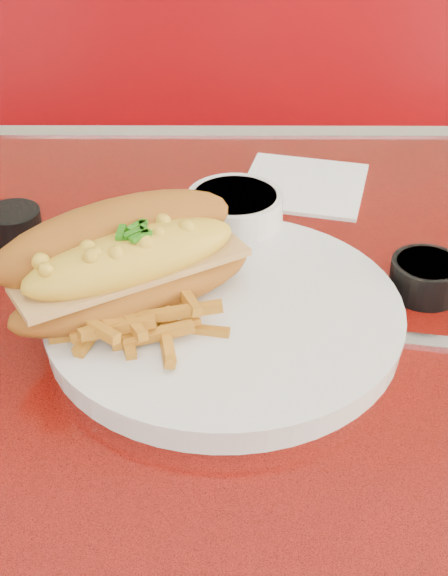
{
  "coord_description": "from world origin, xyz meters",
  "views": [
    {
      "loc": [
        -0.04,
        -0.54,
        1.18
      ],
      "look_at": [
        -0.04,
        -0.0,
        0.81
      ],
      "focal_mm": 50.0,
      "sensor_mm": 36.0,
      "label": 1
    }
  ],
  "objects_px": {
    "gravy_ramekin": "(235,216)",
    "sauce_cup_left": "(13,222)",
    "diner_table": "(267,457)",
    "mac_hoagie": "(127,261)",
    "sauce_cup_right": "(426,276)",
    "fork": "(273,343)",
    "dinner_plate": "(224,315)",
    "booth_bench_far": "(246,272)"
  },
  "relations": [
    {
      "from": "gravy_ramekin",
      "to": "sauce_cup_left",
      "type": "xyz_separation_m",
      "value": [
        -0.22,
        0.01,
        -0.01
      ]
    },
    {
      "from": "fork",
      "to": "sauce_cup_left",
      "type": "distance_m",
      "value": 0.32
    },
    {
      "from": "booth_bench_far",
      "to": "fork",
      "type": "xyz_separation_m",
      "value": [
        -0.0,
        -0.86,
        0.5
      ]
    },
    {
      "from": "sauce_cup_left",
      "to": "dinner_plate",
      "type": "bearing_deg",
      "value": -35.5
    },
    {
      "from": "mac_hoagie",
      "to": "sauce_cup_right",
      "type": "distance_m",
      "value": 0.27
    },
    {
      "from": "gravy_ramekin",
      "to": "sauce_cup_left",
      "type": "distance_m",
      "value": 0.22
    },
    {
      "from": "diner_table",
      "to": "fork",
      "type": "distance_m",
      "value": 0.19
    },
    {
      "from": "diner_table",
      "to": "mac_hoagie",
      "type": "bearing_deg",
      "value": 177.88
    },
    {
      "from": "gravy_ramekin",
      "to": "sauce_cup_right",
      "type": "bearing_deg",
      "value": -27.5
    },
    {
      "from": "booth_bench_far",
      "to": "sauce_cup_right",
      "type": "height_order",
      "value": "booth_bench_far"
    },
    {
      "from": "fork",
      "to": "dinner_plate",
      "type": "bearing_deg",
      "value": 40.27
    },
    {
      "from": "booth_bench_far",
      "to": "gravy_ramekin",
      "type": "distance_m",
      "value": 0.85
    },
    {
      "from": "diner_table",
      "to": "gravy_ramekin",
      "type": "relative_size",
      "value": 12.36
    },
    {
      "from": "dinner_plate",
      "to": "mac_hoagie",
      "type": "distance_m",
      "value": 0.09
    },
    {
      "from": "mac_hoagie",
      "to": "gravy_ramekin",
      "type": "relative_size",
      "value": 2.37
    },
    {
      "from": "mac_hoagie",
      "to": "sauce_cup_right",
      "type": "xyz_separation_m",
      "value": [
        0.26,
        0.04,
        -0.04
      ]
    },
    {
      "from": "sauce_cup_left",
      "to": "booth_bench_far",
      "type": "bearing_deg",
      "value": 69.27
    },
    {
      "from": "diner_table",
      "to": "sauce_cup_left",
      "type": "relative_size",
      "value": 18.87
    },
    {
      "from": "diner_table",
      "to": "sauce_cup_right",
      "type": "relative_size",
      "value": 15.19
    },
    {
      "from": "dinner_plate",
      "to": "mac_hoagie",
      "type": "bearing_deg",
      "value": 174.06
    },
    {
      "from": "sauce_cup_right",
      "to": "gravy_ramekin",
      "type": "bearing_deg",
      "value": 152.5
    },
    {
      "from": "sauce_cup_right",
      "to": "mac_hoagie",
      "type": "bearing_deg",
      "value": -170.41
    },
    {
      "from": "diner_table",
      "to": "mac_hoagie",
      "type": "xyz_separation_m",
      "value": [
        -0.12,
        0.0,
        0.22
      ]
    },
    {
      "from": "dinner_plate",
      "to": "sauce_cup_right",
      "type": "height_order",
      "value": "sauce_cup_right"
    },
    {
      "from": "diner_table",
      "to": "mac_hoagie",
      "type": "distance_m",
      "value": 0.25
    },
    {
      "from": "sauce_cup_right",
      "to": "sauce_cup_left",
      "type": "bearing_deg",
      "value": 165.92
    },
    {
      "from": "mac_hoagie",
      "to": "fork",
      "type": "xyz_separation_m",
      "value": [
        0.12,
        -0.06,
        -0.04
      ]
    },
    {
      "from": "dinner_plate",
      "to": "fork",
      "type": "relative_size",
      "value": 2.57
    },
    {
      "from": "booth_bench_far",
      "to": "mac_hoagie",
      "type": "relative_size",
      "value": 5.08
    },
    {
      "from": "diner_table",
      "to": "booth_bench_far",
      "type": "bearing_deg",
      "value": 90.0
    },
    {
      "from": "booth_bench_far",
      "to": "mac_hoagie",
      "type": "bearing_deg",
      "value": -98.53
    },
    {
      "from": "dinner_plate",
      "to": "sauce_cup_right",
      "type": "bearing_deg",
      "value": 16.16
    },
    {
      "from": "booth_bench_far",
      "to": "dinner_plate",
      "type": "bearing_deg",
      "value": -92.91
    },
    {
      "from": "booth_bench_far",
      "to": "sauce_cup_right",
      "type": "xyz_separation_m",
      "value": [
        0.14,
        -0.76,
        0.5
      ]
    },
    {
      "from": "dinner_plate",
      "to": "fork",
      "type": "height_order",
      "value": "dinner_plate"
    },
    {
      "from": "gravy_ramekin",
      "to": "sauce_cup_left",
      "type": "height_order",
      "value": "gravy_ramekin"
    },
    {
      "from": "diner_table",
      "to": "gravy_ramekin",
      "type": "height_order",
      "value": "gravy_ramekin"
    },
    {
      "from": "sauce_cup_left",
      "to": "sauce_cup_right",
      "type": "bearing_deg",
      "value": -14.08
    },
    {
      "from": "dinner_plate",
      "to": "sauce_cup_left",
      "type": "relative_size",
      "value": 5.37
    },
    {
      "from": "booth_bench_far",
      "to": "gravy_ramekin",
      "type": "relative_size",
      "value": 12.06
    },
    {
      "from": "dinner_plate",
      "to": "mac_hoagie",
      "type": "height_order",
      "value": "mac_hoagie"
    },
    {
      "from": "fork",
      "to": "sauce_cup_right",
      "type": "bearing_deg",
      "value": -53.04
    }
  ]
}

